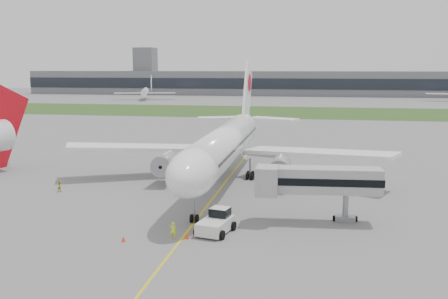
% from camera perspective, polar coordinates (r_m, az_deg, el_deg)
% --- Properties ---
extents(ground, '(600.00, 600.00, 0.00)m').
position_cam_1_polar(ground, '(67.99, -0.45, -4.55)').
color(ground, slate).
rests_on(ground, ground).
extents(apron_markings, '(70.00, 70.00, 0.04)m').
position_cam_1_polar(apron_markings, '(63.24, -1.28, -5.62)').
color(apron_markings, yellow).
rests_on(apron_markings, ground).
extents(grass_strip, '(600.00, 50.00, 0.02)m').
position_cam_1_polar(grass_strip, '(185.98, 6.38, 4.30)').
color(grass_strip, '#274A1B').
rests_on(grass_strip, ground).
extents(terminal_building, '(320.00, 22.30, 14.00)m').
position_cam_1_polar(terminal_building, '(295.13, 7.86, 7.50)').
color(terminal_building, gray).
rests_on(terminal_building, ground).
extents(control_tower, '(12.00, 12.00, 56.00)m').
position_cam_1_polar(control_tower, '(314.36, -8.88, 6.31)').
color(control_tower, gray).
rests_on(control_tower, ground).
extents(airliner, '(48.13, 53.95, 17.88)m').
position_cam_1_polar(airliner, '(71.59, 0.26, 0.78)').
color(airliner, white).
rests_on(airliner, ground).
extents(pushback_tug, '(3.83, 4.95, 2.31)m').
position_cam_1_polar(pushback_tug, '(50.51, -0.85, -8.27)').
color(pushback_tug, silver).
rests_on(pushback_tug, ground).
extents(jet_bridge, '(13.17, 4.64, 6.10)m').
position_cam_1_polar(jet_bridge, '(53.66, 10.25, -3.55)').
color(jet_bridge, '#ACADAF').
rests_on(jet_bridge, ground).
extents(safety_cone_left, '(0.40, 0.40, 0.55)m').
position_cam_1_polar(safety_cone_left, '(49.06, -11.43, -9.98)').
color(safety_cone_left, '#F8310D').
rests_on(safety_cone_left, ground).
extents(safety_cone_right, '(0.44, 0.44, 0.61)m').
position_cam_1_polar(safety_cone_right, '(48.98, -4.24, -9.80)').
color(safety_cone_right, '#F8310D').
rests_on(safety_cone_right, ground).
extents(ground_crew_near, '(0.68, 0.51, 1.70)m').
position_cam_1_polar(ground_crew_near, '(48.96, -5.84, -9.16)').
color(ground_crew_near, '#DAF528').
rests_on(ground_crew_near, ground).
extents(ground_crew_far, '(0.86, 0.93, 1.53)m').
position_cam_1_polar(ground_crew_far, '(69.91, -18.24, -4.00)').
color(ground_crew_far, gold).
rests_on(ground_crew_far, ground).
extents(distant_aircraft_left, '(36.99, 34.59, 11.66)m').
position_cam_1_polar(distant_aircraft_left, '(256.87, -8.99, 5.64)').
color(distant_aircraft_left, white).
rests_on(distant_aircraft_left, ground).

